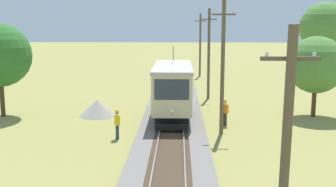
% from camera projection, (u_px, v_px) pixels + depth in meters
% --- Properties ---
extents(red_tram, '(2.60, 8.54, 4.79)m').
position_uv_depth(red_tram, '(173.00, 89.00, 28.80)').
color(red_tram, beige).
rests_on(red_tram, rail_right).
extents(utility_pole_foreground, '(1.40, 0.55, 6.74)m').
position_uv_depth(utility_pole_foreground, '(285.00, 159.00, 10.11)').
color(utility_pole_foreground, brown).
rests_on(utility_pole_foreground, ground).
extents(utility_pole_near_tram, '(1.40, 0.29, 8.19)m').
position_uv_depth(utility_pole_near_tram, '(223.00, 66.00, 24.75)').
color(utility_pole_near_tram, brown).
rests_on(utility_pole_near_tram, ground).
extents(utility_pole_mid, '(1.40, 0.52, 7.95)m').
position_uv_depth(utility_pole_mid, '(209.00, 53.00, 36.48)').
color(utility_pole_mid, brown).
rests_on(utility_pole_mid, ground).
extents(utility_pole_far, '(1.40, 0.24, 7.81)m').
position_uv_depth(utility_pole_far, '(200.00, 44.00, 51.56)').
color(utility_pole_far, brown).
rests_on(utility_pole_far, ground).
extents(gravel_pile, '(2.80, 2.80, 1.21)m').
position_uv_depth(gravel_pile, '(98.00, 108.00, 30.11)').
color(gravel_pile, '#9E998E').
rests_on(gravel_pile, ground).
extents(track_worker, '(0.38, 0.45, 1.78)m').
position_uv_depth(track_worker, '(117.00, 123.00, 24.07)').
color(track_worker, navy).
rests_on(track_worker, ground).
extents(second_worker, '(0.41, 0.45, 1.78)m').
position_uv_depth(second_worker, '(225.00, 111.00, 27.18)').
color(second_worker, '#38332D').
rests_on(second_worker, ground).
extents(tree_right_near, '(5.99, 5.99, 9.14)m').
position_uv_depth(tree_right_near, '(325.00, 27.00, 49.69)').
color(tree_right_near, '#4C3823').
rests_on(tree_right_near, ground).
extents(tree_left_far, '(4.07, 4.07, 5.80)m').
position_uv_depth(tree_left_far, '(316.00, 65.00, 29.38)').
color(tree_left_far, '#4C3823').
rests_on(tree_left_far, ground).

